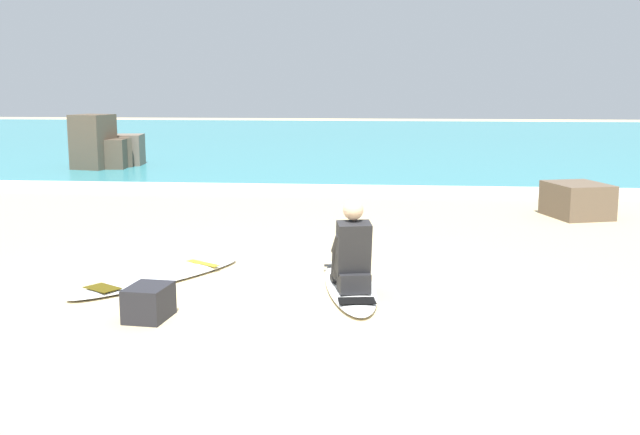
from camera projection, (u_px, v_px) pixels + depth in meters
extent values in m
plane|color=#CCB584|center=(267.00, 289.00, 8.27)|extent=(80.00, 80.00, 0.00)
cube|color=teal|center=(358.00, 140.00, 28.99)|extent=(80.00, 28.00, 0.10)
cube|color=white|center=(327.00, 190.00, 15.56)|extent=(80.00, 0.90, 0.11)
ellipsoid|color=white|center=(350.00, 284.00, 8.38)|extent=(0.88, 2.54, 0.07)
cube|color=black|center=(344.00, 265.00, 9.06)|extent=(0.49, 0.17, 0.01)
cube|color=black|center=(357.00, 301.00, 7.59)|extent=(0.40, 0.29, 0.01)
cube|color=#232326|center=(354.00, 282.00, 7.89)|extent=(0.37, 0.32, 0.20)
cylinder|color=#232326|center=(342.00, 264.00, 8.04)|extent=(0.24, 0.43, 0.43)
cylinder|color=#232326|center=(337.00, 262.00, 8.24)|extent=(0.17, 0.28, 0.42)
cube|color=#232326|center=(336.00, 278.00, 8.34)|extent=(0.15, 0.24, 0.05)
cylinder|color=#232326|center=(360.00, 263.00, 8.06)|extent=(0.24, 0.43, 0.43)
cylinder|color=#232326|center=(358.00, 262.00, 8.27)|extent=(0.17, 0.28, 0.42)
cube|color=#232326|center=(357.00, 278.00, 8.37)|extent=(0.15, 0.24, 0.05)
cube|color=#232326|center=(353.00, 248.00, 7.87)|extent=(0.40, 0.36, 0.57)
sphere|color=beige|center=(353.00, 210.00, 7.84)|extent=(0.21, 0.21, 0.21)
cylinder|color=#232326|center=(338.00, 243.00, 8.00)|extent=(0.18, 0.41, 0.31)
cylinder|color=#232326|center=(364.00, 242.00, 8.03)|extent=(0.18, 0.41, 0.31)
ellipsoid|color=silver|center=(160.00, 277.00, 8.66)|extent=(1.73, 2.28, 0.07)
cube|color=gold|center=(203.00, 263.00, 9.17)|extent=(0.46, 0.34, 0.01)
cube|color=#4C400C|center=(103.00, 288.00, 8.07)|extent=(0.44, 0.40, 0.01)
cube|color=brown|center=(102.00, 156.00, 19.03)|extent=(1.25, 0.81, 0.82)
cube|color=brown|center=(107.00, 153.00, 19.61)|extent=(1.53, 1.62, 0.84)
cube|color=#756656|center=(115.00, 152.00, 19.81)|extent=(1.51, 0.99, 0.88)
cube|color=brown|center=(93.00, 144.00, 18.91)|extent=(1.01, 1.03, 1.43)
cube|color=brown|center=(577.00, 200.00, 12.68)|extent=(1.11, 1.24, 0.57)
cube|color=#232328|center=(149.00, 302.00, 7.22)|extent=(0.41, 0.51, 0.32)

